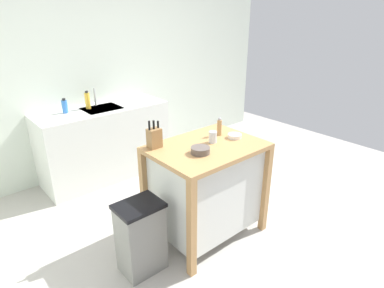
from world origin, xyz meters
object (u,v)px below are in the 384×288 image
Objects in this scene: trash_bin at (141,237)px; bottle_dish_soap at (88,100)px; bottle_hand_soap at (65,106)px; kitchen_island at (206,186)px; bowl_ceramic_small at (201,150)px; drinking_cup at (213,137)px; knife_block at (154,138)px; bowl_ceramic_wide at (235,136)px; pepper_grinder at (219,127)px; sink_faucet at (95,97)px.

bottle_dish_soap is (0.44, 1.79, 0.70)m from trash_bin.
bottle_hand_soap is at bearing 178.89° from bottle_dish_soap.
kitchen_island is 5.73× the size of bottle_hand_soap.
drinking_cup is (0.24, 0.11, 0.02)m from bowl_ceramic_small.
bottle_hand_soap is (0.16, 1.79, 0.67)m from trash_bin.
knife_block is 0.83m from trash_bin.
bowl_ceramic_small is 1.87m from bottle_dish_soap.
bowl_ceramic_small is at bearing -155.96° from drinking_cup.
kitchen_island is at bearing -168.84° from drinking_cup.
bottle_hand_soap is at bearing 97.46° from knife_block.
knife_block is 0.76m from bowl_ceramic_wide.
bottle_hand_soap is at bearing 110.47° from drinking_cup.
bottle_hand_soap is at bearing 116.43° from pepper_grinder.
sink_faucet reaches higher than trash_bin.
bottle_dish_soap reaches higher than trash_bin.
pepper_grinder is (0.42, 0.20, 0.05)m from bowl_ceramic_small.
bowl_ceramic_small is 0.46m from pepper_grinder.
knife_block reaches higher than bottle_dish_soap.
bottle_hand_soap is at bearing 84.86° from trash_bin.
knife_block is 1.57× the size of bowl_ceramic_small.
kitchen_island is 1.93m from bottle_hand_soap.
drinking_cup reaches higher than trash_bin.
kitchen_island is 0.47m from drinking_cup.
kitchen_island is at bearing -35.25° from knife_block.
bowl_ceramic_wide is 1.23× the size of drinking_cup.
pepper_grinder reaches higher than drinking_cup.
bowl_ceramic_wide is at bearing -12.71° from drinking_cup.
trash_bin is at bearing -103.72° from bottle_dish_soap.
trash_bin is 1.92m from bottle_hand_soap.
bottle_dish_soap reaches higher than bowl_ceramic_wide.
trash_bin is (-0.73, -0.01, -0.20)m from kitchen_island.
kitchen_island is 4.46× the size of sink_faucet.
pepper_grinder reaches higher than bowl_ceramic_wide.
kitchen_island is 0.53m from bowl_ceramic_wide.
kitchen_island is 6.16× the size of bowl_ceramic_small.
knife_block is 1.51m from bottle_dish_soap.
pepper_grinder is (0.17, 0.09, 0.03)m from drinking_cup.
drinking_cup is 0.60× the size of bottle_hand_soap.
knife_block reaches higher than bottle_hand_soap.
bowl_ceramic_wide is at bearing -6.25° from kitchen_island.
trash_bin is at bearing -178.84° from kitchen_island.
sink_faucet is at bearing 90.32° from bowl_ceramic_small.
kitchen_island is 4.53× the size of bottle_dish_soap.
pepper_grinder reaches higher than trash_bin.
sink_faucet is at bearing 28.74° from bottle_dish_soap.
trash_bin is 1.97m from bottle_dish_soap.
bottle_dish_soap is at bearing 108.44° from pepper_grinder.
bottle_hand_soap is (-0.83, 1.67, -0.01)m from pepper_grinder.
drinking_cup is (0.09, 0.02, 0.46)m from kitchen_island.
sink_faucet is at bearing 82.59° from knife_block.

